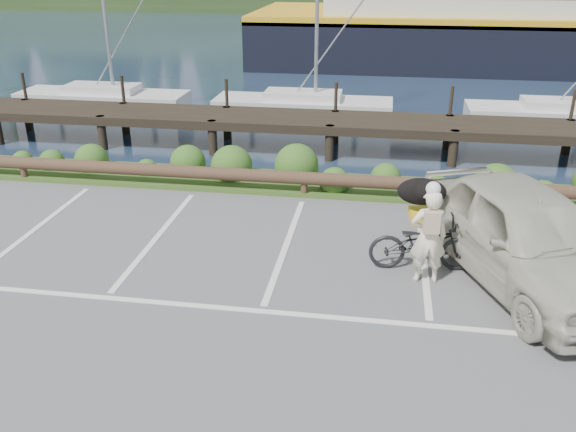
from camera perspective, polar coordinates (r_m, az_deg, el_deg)
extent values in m
plane|color=#525254|center=(10.07, -2.00, -7.72)|extent=(72.00, 72.00, 0.00)
plane|color=#19283D|center=(56.84, 7.58, 16.78)|extent=(160.00, 160.00, 0.00)
cube|color=#3D5B21|center=(14.78, 1.88, 3.01)|extent=(34.00, 1.60, 0.10)
imported|color=black|center=(10.99, 12.51, -2.54)|extent=(1.94, 0.84, 0.99)
imported|color=white|center=(10.45, 13.01, -1.91)|extent=(0.65, 0.46, 1.68)
ellipsoid|color=black|center=(11.24, 12.42, 2.25)|extent=(0.51, 0.92, 0.51)
imported|color=#B4B29E|center=(10.98, 21.24, -1.62)|extent=(3.77, 5.39, 1.70)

